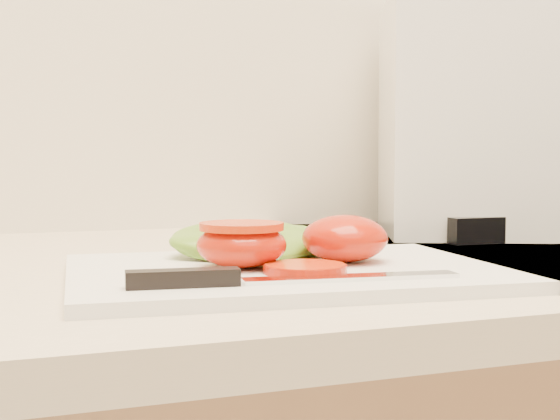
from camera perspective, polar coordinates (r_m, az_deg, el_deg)
name	(u,v)px	position (r m, az deg, el deg)	size (l,w,h in m)	color
cutting_board	(284,273)	(0.63, 0.32, -4.59)	(0.34, 0.25, 0.01)	white
tomato_half_dome	(345,238)	(0.66, 4.75, -2.07)	(0.07, 0.07, 0.04)	red
tomato_half_cut	(242,243)	(0.62, -2.82, -2.41)	(0.07, 0.07, 0.04)	red
tomato_slice_0	(305,269)	(0.59, 1.84, -4.30)	(0.06, 0.06, 0.01)	#DD4912
lettuce_leaf_0	(248,241)	(0.69, -2.36, -2.30)	(0.14, 0.09, 0.03)	#6A9F2A
lettuce_leaf_1	(293,242)	(0.71, 0.92, -2.33)	(0.10, 0.07, 0.02)	#6A9F2A
knife	(251,278)	(0.54, -2.10, -4.99)	(0.24, 0.04, 0.01)	silver
appliance	(464,116)	(1.03, 13.33, 6.71)	(0.20, 0.25, 0.30)	white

